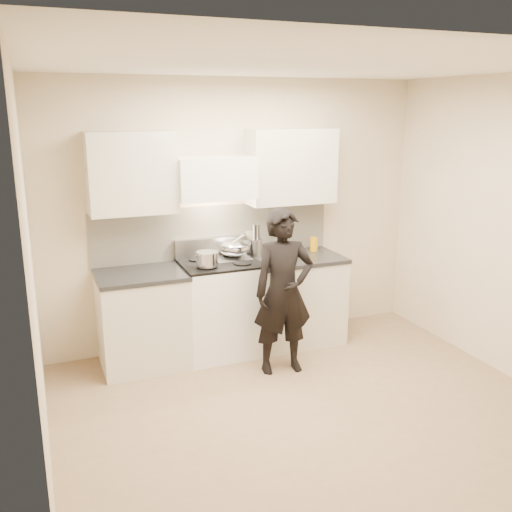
# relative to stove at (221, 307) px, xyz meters

# --- Properties ---
(ground_plane) EXTENTS (4.00, 4.00, 0.00)m
(ground_plane) POSITION_rel_stove_xyz_m (0.30, -1.42, -0.47)
(ground_plane) COLOR #8C7353
(room_shell) EXTENTS (4.04, 3.54, 2.70)m
(room_shell) POSITION_rel_stove_xyz_m (0.24, -1.05, 1.12)
(room_shell) COLOR beige
(room_shell) RESTS_ON ground
(stove) EXTENTS (0.76, 0.65, 0.96)m
(stove) POSITION_rel_stove_xyz_m (0.00, 0.00, 0.00)
(stove) COLOR white
(stove) RESTS_ON ground
(counter_right) EXTENTS (0.92, 0.67, 0.92)m
(counter_right) POSITION_rel_stove_xyz_m (0.83, 0.00, -0.01)
(counter_right) COLOR beige
(counter_right) RESTS_ON ground
(counter_left) EXTENTS (0.82, 0.67, 0.92)m
(counter_left) POSITION_rel_stove_xyz_m (-0.78, 0.00, -0.01)
(counter_left) COLOR beige
(counter_left) RESTS_ON ground
(wok) EXTENTS (0.33, 0.40, 0.27)m
(wok) POSITION_rel_stove_xyz_m (0.19, 0.10, 0.57)
(wok) COLOR silver
(wok) RESTS_ON stove
(stock_pot) EXTENTS (0.28, 0.27, 0.14)m
(stock_pot) POSITION_rel_stove_xyz_m (-0.17, -0.14, 0.55)
(stock_pot) COLOR silver
(stock_pot) RESTS_ON stove
(utensil_crock) EXTENTS (0.12, 0.12, 0.33)m
(utensil_crock) POSITION_rel_stove_xyz_m (0.45, 0.18, 0.55)
(utensil_crock) COLOR #A1A1A1
(utensil_crock) RESTS_ON counter_right
(spice_jar) EXTENTS (0.04, 0.04, 0.09)m
(spice_jar) POSITION_rel_stove_xyz_m (0.66, 0.15, 0.49)
(spice_jar) COLOR #C76F15
(spice_jar) RESTS_ON counter_right
(oil_glass) EXTENTS (0.09, 0.09, 0.15)m
(oil_glass) POSITION_rel_stove_xyz_m (1.10, 0.14, 0.52)
(oil_glass) COLOR #C68809
(oil_glass) RESTS_ON counter_right
(person) EXTENTS (0.60, 0.43, 1.54)m
(person) POSITION_rel_stove_xyz_m (0.41, -0.60, 0.30)
(person) COLOR black
(person) RESTS_ON ground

